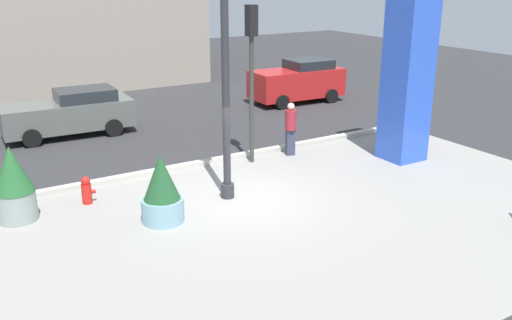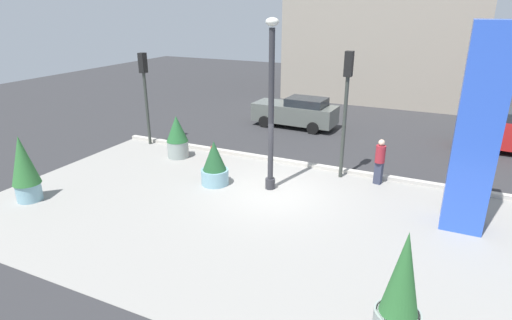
{
  "view_description": "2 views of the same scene",
  "coord_description": "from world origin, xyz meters",
  "px_view_note": "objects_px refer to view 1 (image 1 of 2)",
  "views": [
    {
      "loc": [
        -6.86,
        -11.91,
        5.8
      ],
      "look_at": [
        -0.25,
        -1.06,
        1.49
      ],
      "focal_mm": 39.35,
      "sensor_mm": 36.0,
      "label": 1
    },
    {
      "loc": [
        5.27,
        -12.57,
        6.36
      ],
      "look_at": [
        -0.26,
        -0.81,
        1.53
      ],
      "focal_mm": 29.24,
      "sensor_mm": 36.0,
      "label": 2
    }
  ],
  "objects_px": {
    "potted_plant_mid_plaza": "(14,184)",
    "potted_plant_near_right": "(162,191)",
    "car_intersection": "(70,113)",
    "pedestrian_by_curb": "(291,126)",
    "art_pillar_blue": "(408,66)",
    "fire_hydrant": "(87,190)",
    "lamp_post": "(226,90)",
    "traffic_light_far_side": "(251,60)",
    "car_passing_lane": "(298,81)"
  },
  "relations": [
    {
      "from": "lamp_post",
      "to": "traffic_light_far_side",
      "type": "relative_size",
      "value": 1.24
    },
    {
      "from": "lamp_post",
      "to": "art_pillar_blue",
      "type": "relative_size",
      "value": 1.0
    },
    {
      "from": "art_pillar_blue",
      "to": "car_passing_lane",
      "type": "bearing_deg",
      "value": 77.18
    },
    {
      "from": "potted_plant_mid_plaza",
      "to": "fire_hydrant",
      "type": "relative_size",
      "value": 2.53
    },
    {
      "from": "potted_plant_near_right",
      "to": "fire_hydrant",
      "type": "distance_m",
      "value": 2.45
    },
    {
      "from": "pedestrian_by_curb",
      "to": "potted_plant_near_right",
      "type": "bearing_deg",
      "value": -154.63
    },
    {
      "from": "potted_plant_near_right",
      "to": "potted_plant_mid_plaza",
      "type": "bearing_deg",
      "value": 147.86
    },
    {
      "from": "fire_hydrant",
      "to": "car_intersection",
      "type": "distance_m",
      "value": 6.88
    },
    {
      "from": "fire_hydrant",
      "to": "pedestrian_by_curb",
      "type": "relative_size",
      "value": 0.43
    },
    {
      "from": "lamp_post",
      "to": "potted_plant_near_right",
      "type": "xyz_separation_m",
      "value": [
        -2.05,
        -0.51,
        -2.14
      ]
    },
    {
      "from": "potted_plant_mid_plaza",
      "to": "potted_plant_near_right",
      "type": "bearing_deg",
      "value": -32.14
    },
    {
      "from": "lamp_post",
      "to": "fire_hydrant",
      "type": "distance_m",
      "value": 4.47
    },
    {
      "from": "art_pillar_blue",
      "to": "car_intersection",
      "type": "distance_m",
      "value": 12.01
    },
    {
      "from": "car_passing_lane",
      "to": "pedestrian_by_curb",
      "type": "distance_m",
      "value": 7.95
    },
    {
      "from": "car_intersection",
      "to": "pedestrian_by_curb",
      "type": "bearing_deg",
      "value": -48.01
    },
    {
      "from": "art_pillar_blue",
      "to": "fire_hydrant",
      "type": "distance_m",
      "value": 10.18
    },
    {
      "from": "potted_plant_near_right",
      "to": "fire_hydrant",
      "type": "bearing_deg",
      "value": 121.84
    },
    {
      "from": "potted_plant_mid_plaza",
      "to": "car_passing_lane",
      "type": "distance_m",
      "value": 15.13
    },
    {
      "from": "fire_hydrant",
      "to": "pedestrian_by_curb",
      "type": "xyz_separation_m",
      "value": [
        6.84,
        0.59,
        0.62
      ]
    },
    {
      "from": "potted_plant_mid_plaza",
      "to": "traffic_light_far_side",
      "type": "relative_size",
      "value": 0.39
    },
    {
      "from": "art_pillar_blue",
      "to": "car_intersection",
      "type": "bearing_deg",
      "value": 135.35
    },
    {
      "from": "potted_plant_near_right",
      "to": "traffic_light_far_side",
      "type": "height_order",
      "value": "traffic_light_far_side"
    },
    {
      "from": "art_pillar_blue",
      "to": "potted_plant_near_right",
      "type": "xyz_separation_m",
      "value": [
        -8.43,
        -0.49,
        -2.23
      ]
    },
    {
      "from": "art_pillar_blue",
      "to": "pedestrian_by_curb",
      "type": "xyz_separation_m",
      "value": [
        -2.87,
        2.15,
        -2.03
      ]
    },
    {
      "from": "potted_plant_near_right",
      "to": "pedestrian_by_curb",
      "type": "height_order",
      "value": "pedestrian_by_curb"
    },
    {
      "from": "fire_hydrant",
      "to": "car_passing_lane",
      "type": "xyz_separation_m",
      "value": [
        11.64,
        6.93,
        0.6
      ]
    },
    {
      "from": "art_pillar_blue",
      "to": "car_intersection",
      "type": "xyz_separation_m",
      "value": [
        -8.41,
        8.3,
        -2.17
      ]
    },
    {
      "from": "potted_plant_mid_plaza",
      "to": "car_intersection",
      "type": "xyz_separation_m",
      "value": [
        3.03,
        6.91,
        -0.11
      ]
    },
    {
      "from": "car_passing_lane",
      "to": "potted_plant_mid_plaza",
      "type": "bearing_deg",
      "value": -152.04
    },
    {
      "from": "car_passing_lane",
      "to": "car_intersection",
      "type": "bearing_deg",
      "value": -178.97
    },
    {
      "from": "art_pillar_blue",
      "to": "car_intersection",
      "type": "height_order",
      "value": "art_pillar_blue"
    },
    {
      "from": "traffic_light_far_side",
      "to": "car_passing_lane",
      "type": "bearing_deg",
      "value": 45.16
    },
    {
      "from": "fire_hydrant",
      "to": "traffic_light_far_side",
      "type": "height_order",
      "value": "traffic_light_far_side"
    },
    {
      "from": "potted_plant_mid_plaza",
      "to": "car_passing_lane",
      "type": "relative_size",
      "value": 0.44
    },
    {
      "from": "car_intersection",
      "to": "pedestrian_by_curb",
      "type": "distance_m",
      "value": 8.28
    },
    {
      "from": "lamp_post",
      "to": "pedestrian_by_curb",
      "type": "xyz_separation_m",
      "value": [
        3.51,
        2.13,
        -1.94
      ]
    },
    {
      "from": "lamp_post",
      "to": "potted_plant_mid_plaza",
      "type": "relative_size",
      "value": 3.17
    },
    {
      "from": "potted_plant_mid_plaza",
      "to": "potted_plant_near_right",
      "type": "xyz_separation_m",
      "value": [
        3.0,
        -1.88,
        -0.17
      ]
    },
    {
      "from": "art_pillar_blue",
      "to": "pedestrian_by_curb",
      "type": "relative_size",
      "value": 3.42
    },
    {
      "from": "pedestrian_by_curb",
      "to": "car_passing_lane",
      "type": "bearing_deg",
      "value": 52.87
    },
    {
      "from": "potted_plant_mid_plaza",
      "to": "lamp_post",
      "type": "bearing_deg",
      "value": -15.25
    },
    {
      "from": "traffic_light_far_side",
      "to": "car_passing_lane",
      "type": "xyz_separation_m",
      "value": [
        6.24,
        6.27,
        -2.29
      ]
    },
    {
      "from": "potted_plant_near_right",
      "to": "car_intersection",
      "type": "xyz_separation_m",
      "value": [
        0.03,
        8.79,
        0.06
      ]
    },
    {
      "from": "fire_hydrant",
      "to": "art_pillar_blue",
      "type": "bearing_deg",
      "value": -9.14
    },
    {
      "from": "fire_hydrant",
      "to": "traffic_light_far_side",
      "type": "distance_m",
      "value": 6.16
    },
    {
      "from": "potted_plant_mid_plaza",
      "to": "car_intersection",
      "type": "distance_m",
      "value": 7.54
    },
    {
      "from": "potted_plant_mid_plaza",
      "to": "potted_plant_near_right",
      "type": "distance_m",
      "value": 3.55
    },
    {
      "from": "fire_hydrant",
      "to": "lamp_post",
      "type": "bearing_deg",
      "value": -24.9
    },
    {
      "from": "potted_plant_near_right",
      "to": "car_passing_lane",
      "type": "bearing_deg",
      "value": 40.9
    },
    {
      "from": "art_pillar_blue",
      "to": "fire_hydrant",
      "type": "xyz_separation_m",
      "value": [
        -9.71,
        1.56,
        -2.64
      ]
    }
  ]
}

